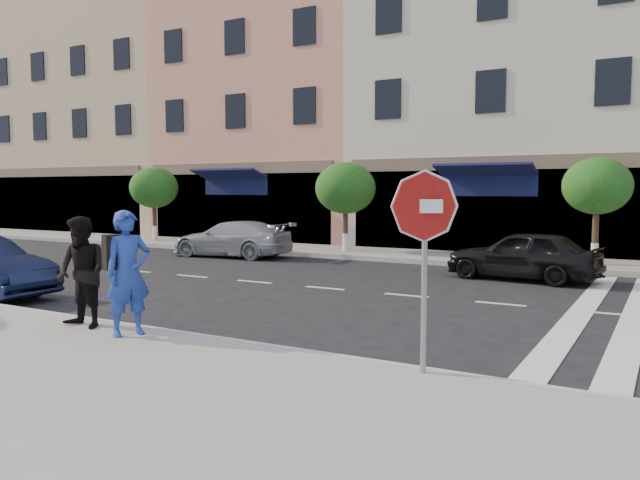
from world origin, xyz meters
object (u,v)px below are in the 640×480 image
Objects in this scene: stop_sign at (424,225)px; walker at (82,272)px; car_far_left at (232,239)px; car_far_mid at (523,255)px; photographer at (128,273)px.

stop_sign is 5.47m from walker.
stop_sign reaches higher than walker.
car_far_left is at bearing 118.83° from walker.
stop_sign is 9.39m from car_far_mid.
photographer reaches higher than car_far_mid.
walker is at bearing -18.81° from car_far_mid.
stop_sign is 4.48m from photographer.
photographer is 12.00m from car_far_left.
photographer is 0.49× the size of car_far_mid.
walker reaches higher than car_far_mid.
photographer reaches higher than walker.
car_far_left is 9.73m from car_far_mid.
car_far_left is at bearing -87.49° from car_far_mid.
photographer is at bearing 162.40° from stop_sign.
walker is at bearing 112.52° from photographer.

